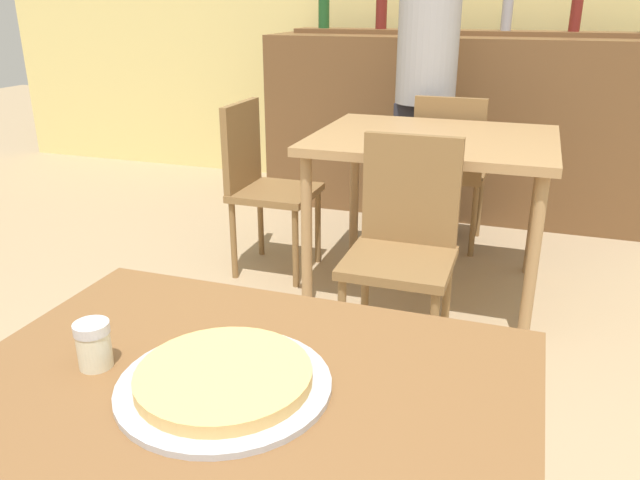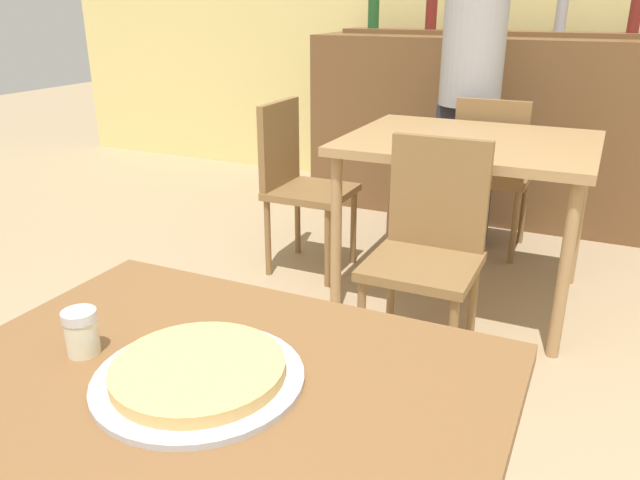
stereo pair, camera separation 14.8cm
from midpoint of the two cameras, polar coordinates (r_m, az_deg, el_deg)
dining_table_near at (r=1.13m, az=-8.00°, el=-17.77°), size 1.02×0.89×0.72m
dining_table_far at (r=2.93m, az=14.90°, el=7.38°), size 1.09×0.90×0.78m
bar_counter at (r=4.27m, az=18.02°, el=9.49°), size 2.60×0.56×1.15m
bar_back_shelf at (r=4.34m, az=19.16°, el=17.95°), size 2.39×0.24×0.30m
chair_far_side_front at (r=2.40m, az=11.67°, el=-0.06°), size 0.40×0.40×0.88m
chair_far_side_back at (r=3.57m, az=16.53°, el=6.43°), size 0.40×0.40×0.88m
chair_far_side_left at (r=3.24m, az=-0.78°, el=5.86°), size 0.40×0.40×0.88m
pizza_tray at (r=1.13m, az=-7.32°, el=-12.10°), size 0.37×0.37×0.04m
cheese_shaker at (r=1.25m, az=-17.85°, el=-8.09°), size 0.06×0.06×0.09m
person_standing at (r=3.68m, az=14.75°, el=13.54°), size 0.34×0.34×1.69m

